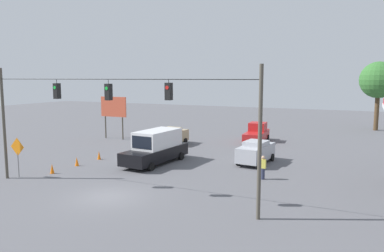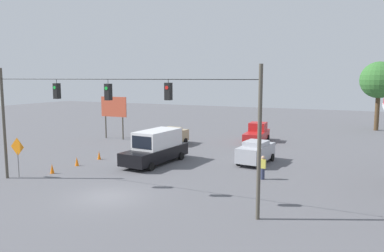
{
  "view_description": "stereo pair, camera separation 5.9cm",
  "coord_description": "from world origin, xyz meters",
  "px_view_note": "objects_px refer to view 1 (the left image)",
  "views": [
    {
      "loc": [
        -13.72,
        17.38,
        7.04
      ],
      "look_at": [
        -0.59,
        -10.52,
        3.06
      ],
      "focal_mm": 35.0,
      "sensor_mm": 36.0,
      "label": 1
    },
    {
      "loc": [
        -13.77,
        17.35,
        7.04
      ],
      "look_at": [
        -0.59,
        -10.52,
        3.06
      ],
      "focal_mm": 35.0,
      "sensor_mm": 36.0,
      "label": 2
    }
  ],
  "objects_px": {
    "pickup_truck_red_oncoming_deep": "(257,133)",
    "box_truck_black_withflow_mid": "(156,147)",
    "overhead_signal_span": "(109,117)",
    "work_zone_sign": "(17,150)",
    "sedan_tan_withflow_far": "(170,136)",
    "tree_horizon_left": "(379,80)",
    "traffic_cone_third": "(99,155)",
    "pedestrian": "(263,168)",
    "roadside_billboard": "(114,109)",
    "sedan_silver_oncoming_far": "(256,152)",
    "traffic_cone_second": "(77,161)",
    "traffic_cone_nearest": "(52,169)"
  },
  "relations": [
    {
      "from": "sedan_silver_oncoming_far",
      "to": "pickup_truck_red_oncoming_deep",
      "type": "bearing_deg",
      "value": -74.94
    },
    {
      "from": "traffic_cone_third",
      "to": "pickup_truck_red_oncoming_deep",
      "type": "bearing_deg",
      "value": -124.89
    },
    {
      "from": "box_truck_black_withflow_mid",
      "to": "roadside_billboard",
      "type": "relative_size",
      "value": 1.42
    },
    {
      "from": "pickup_truck_red_oncoming_deep",
      "to": "sedan_silver_oncoming_far",
      "type": "bearing_deg",
      "value": 105.06
    },
    {
      "from": "sedan_silver_oncoming_far",
      "to": "pedestrian",
      "type": "distance_m",
      "value": 4.94
    },
    {
      "from": "sedan_silver_oncoming_far",
      "to": "traffic_cone_third",
      "type": "xyz_separation_m",
      "value": [
        12.73,
        4.33,
        -0.61
      ]
    },
    {
      "from": "traffic_cone_nearest",
      "to": "pedestrian",
      "type": "distance_m",
      "value": 15.39
    },
    {
      "from": "overhead_signal_span",
      "to": "work_zone_sign",
      "type": "relative_size",
      "value": 6.44
    },
    {
      "from": "pickup_truck_red_oncoming_deep",
      "to": "box_truck_black_withflow_mid",
      "type": "bearing_deg",
      "value": 70.45
    },
    {
      "from": "sedan_silver_oncoming_far",
      "to": "traffic_cone_second",
      "type": "bearing_deg",
      "value": 28.83
    },
    {
      "from": "sedan_silver_oncoming_far",
      "to": "overhead_signal_span",
      "type": "bearing_deg",
      "value": 65.04
    },
    {
      "from": "sedan_silver_oncoming_far",
      "to": "sedan_tan_withflow_far",
      "type": "relative_size",
      "value": 0.99
    },
    {
      "from": "sedan_silver_oncoming_far",
      "to": "traffic_cone_second",
      "type": "xyz_separation_m",
      "value": [
        12.77,
        7.03,
        -0.61
      ]
    },
    {
      "from": "work_zone_sign",
      "to": "tree_horizon_left",
      "type": "distance_m",
      "value": 44.49
    },
    {
      "from": "roadside_billboard",
      "to": "pedestrian",
      "type": "bearing_deg",
      "value": 153.81
    },
    {
      "from": "work_zone_sign",
      "to": "sedan_tan_withflow_far",
      "type": "bearing_deg",
      "value": -103.08
    },
    {
      "from": "overhead_signal_span",
      "to": "work_zone_sign",
      "type": "bearing_deg",
      "value": -3.49
    },
    {
      "from": "roadside_billboard",
      "to": "tree_horizon_left",
      "type": "xyz_separation_m",
      "value": [
        -27.63,
        -20.79,
        3.27
      ]
    },
    {
      "from": "traffic_cone_nearest",
      "to": "work_zone_sign",
      "type": "distance_m",
      "value": 2.77
    },
    {
      "from": "box_truck_black_withflow_mid",
      "to": "work_zone_sign",
      "type": "xyz_separation_m",
      "value": [
        6.57,
        8.06,
        0.63
      ]
    },
    {
      "from": "overhead_signal_span",
      "to": "box_truck_black_withflow_mid",
      "type": "xyz_separation_m",
      "value": [
        1.9,
        -8.57,
        -3.4
      ]
    },
    {
      "from": "sedan_tan_withflow_far",
      "to": "roadside_billboard",
      "type": "xyz_separation_m",
      "value": [
        7.94,
        -0.99,
        2.46
      ]
    },
    {
      "from": "pedestrian",
      "to": "pickup_truck_red_oncoming_deep",
      "type": "bearing_deg",
      "value": -72.95
    },
    {
      "from": "sedan_silver_oncoming_far",
      "to": "pedestrian",
      "type": "height_order",
      "value": "sedan_silver_oncoming_far"
    },
    {
      "from": "work_zone_sign",
      "to": "pedestrian",
      "type": "xyz_separation_m",
      "value": [
        -15.84,
        -6.89,
        -1.15
      ]
    },
    {
      "from": "overhead_signal_span",
      "to": "pickup_truck_red_oncoming_deep",
      "type": "distance_m",
      "value": 22.56
    },
    {
      "from": "sedan_silver_oncoming_far",
      "to": "work_zone_sign",
      "type": "xyz_separation_m",
      "value": [
        14.06,
        11.49,
        1.01
      ]
    },
    {
      "from": "pickup_truck_red_oncoming_deep",
      "to": "traffic_cone_second",
      "type": "xyz_separation_m",
      "value": [
        10.07,
        17.07,
        -0.61
      ]
    },
    {
      "from": "sedan_tan_withflow_far",
      "to": "tree_horizon_left",
      "type": "relative_size",
      "value": 0.51
    },
    {
      "from": "box_truck_black_withflow_mid",
      "to": "roadside_billboard",
      "type": "bearing_deg",
      "value": -38.83
    },
    {
      "from": "traffic_cone_nearest",
      "to": "traffic_cone_second",
      "type": "height_order",
      "value": "same"
    },
    {
      "from": "tree_horizon_left",
      "to": "box_truck_black_withflow_mid",
      "type": "bearing_deg",
      "value": 60.37
    },
    {
      "from": "traffic_cone_second",
      "to": "traffic_cone_third",
      "type": "xyz_separation_m",
      "value": [
        -0.04,
        -2.7,
        0.0
      ]
    },
    {
      "from": "traffic_cone_third",
      "to": "pedestrian",
      "type": "height_order",
      "value": "pedestrian"
    },
    {
      "from": "traffic_cone_third",
      "to": "tree_horizon_left",
      "type": "relative_size",
      "value": 0.08
    },
    {
      "from": "tree_horizon_left",
      "to": "roadside_billboard",
      "type": "bearing_deg",
      "value": 36.95
    },
    {
      "from": "traffic_cone_third",
      "to": "overhead_signal_span",
      "type": "bearing_deg",
      "value": 132.94
    },
    {
      "from": "pickup_truck_red_oncoming_deep",
      "to": "tree_horizon_left",
      "type": "height_order",
      "value": "tree_horizon_left"
    },
    {
      "from": "traffic_cone_second",
      "to": "roadside_billboard",
      "type": "distance_m",
      "value": 13.86
    },
    {
      "from": "traffic_cone_third",
      "to": "pedestrian",
      "type": "relative_size",
      "value": 0.44
    },
    {
      "from": "box_truck_black_withflow_mid",
      "to": "tree_horizon_left",
      "type": "height_order",
      "value": "tree_horizon_left"
    },
    {
      "from": "sedan_silver_oncoming_far",
      "to": "roadside_billboard",
      "type": "distance_m",
      "value": 19.24
    },
    {
      "from": "roadside_billboard",
      "to": "pickup_truck_red_oncoming_deep",
      "type": "bearing_deg",
      "value": -163.1
    },
    {
      "from": "roadside_billboard",
      "to": "sedan_silver_oncoming_far",
      "type": "bearing_deg",
      "value": 163.88
    },
    {
      "from": "traffic_cone_second",
      "to": "roadside_billboard",
      "type": "xyz_separation_m",
      "value": [
        5.56,
        -12.32,
        3.06
      ]
    },
    {
      "from": "traffic_cone_third",
      "to": "sedan_silver_oncoming_far",
      "type": "bearing_deg",
      "value": -161.21
    },
    {
      "from": "box_truck_black_withflow_mid",
      "to": "pedestrian",
      "type": "xyz_separation_m",
      "value": [
        -9.28,
        1.17,
        -0.52
      ]
    },
    {
      "from": "sedan_silver_oncoming_far",
      "to": "traffic_cone_nearest",
      "type": "distance_m",
      "value": 16.01
    },
    {
      "from": "traffic_cone_third",
      "to": "work_zone_sign",
      "type": "xyz_separation_m",
      "value": [
        1.33,
        7.16,
        1.62
      ]
    },
    {
      "from": "sedan_silver_oncoming_far",
      "to": "traffic_cone_third",
      "type": "distance_m",
      "value": 13.46
    }
  ]
}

